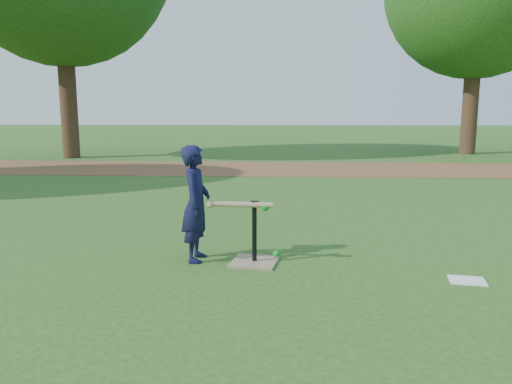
{
  "coord_description": "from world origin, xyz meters",
  "views": [
    {
      "loc": [
        0.39,
        -4.81,
        1.49
      ],
      "look_at": [
        0.13,
        0.16,
        0.65
      ],
      "focal_mm": 35.0,
      "sensor_mm": 36.0,
      "label": 1
    }
  ],
  "objects": [
    {
      "name": "swing_action",
      "position": [
        0.03,
        -0.17,
        0.58
      ],
      "size": [
        0.63,
        0.12,
        0.09
      ],
      "color": "tan",
      "rests_on": "ground"
    },
    {
      "name": "batting_tee",
      "position": [
        0.13,
        -0.14,
        0.11
      ],
      "size": [
        0.5,
        0.5,
        0.61
      ],
      "color": "#917D5C",
      "rests_on": "ground"
    },
    {
      "name": "clipboard",
      "position": [
        2.02,
        -0.57,
        0.01
      ],
      "size": [
        0.33,
        0.28,
        0.01
      ],
      "primitive_type": "cube",
      "rotation": [
        0.0,
        0.0,
        -0.17
      ],
      "color": "white",
      "rests_on": "ground"
    },
    {
      "name": "dirt_strip",
      "position": [
        0.0,
        7.5,
        0.01
      ],
      "size": [
        24.0,
        3.0,
        0.01
      ],
      "primitive_type": "cube",
      "color": "brown",
      "rests_on": "ground"
    },
    {
      "name": "wiffle_ball_ground",
      "position": [
        0.34,
        0.03,
        0.04
      ],
      "size": [
        0.08,
        0.08,
        0.08
      ],
      "primitive_type": "sphere",
      "color": "#0D9421",
      "rests_on": "ground"
    },
    {
      "name": "ground",
      "position": [
        0.0,
        0.0,
        0.0
      ],
      "size": [
        80.0,
        80.0,
        0.0
      ],
      "primitive_type": "plane",
      "color": "#285116",
      "rests_on": "ground"
    },
    {
      "name": "child",
      "position": [
        -0.44,
        -0.07,
        0.57
      ],
      "size": [
        0.28,
        0.42,
        1.14
      ],
      "primitive_type": "imported",
      "rotation": [
        0.0,
        0.0,
        1.55
      ],
      "color": "#111233",
      "rests_on": "ground"
    }
  ]
}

